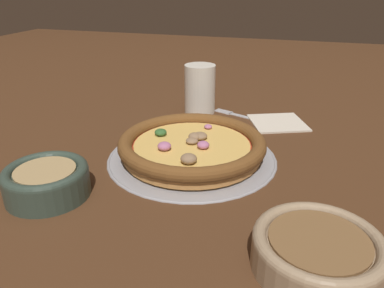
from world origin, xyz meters
TOP-DOWN VIEW (x-y plane):
  - ground_plane at (0.00, 0.00)m, footprint 3.00×3.00m
  - pizza_tray at (0.00, 0.00)m, footprint 0.32×0.32m
  - pizza at (-0.00, -0.00)m, footprint 0.28×0.28m
  - bowl_near at (-0.18, -0.19)m, footprint 0.13×0.13m
  - bowl_far at (0.22, -0.23)m, footprint 0.15×0.15m
  - drinking_cup at (-0.06, 0.26)m, footprint 0.08×0.08m
  - napkin at (0.14, 0.23)m, footprint 0.16×0.15m
  - fork at (0.04, 0.26)m, footprint 0.16×0.08m

SIDE VIEW (x-z plane):
  - ground_plane at x=0.00m, z-range 0.00..0.00m
  - fork at x=0.04m, z-range 0.00..0.00m
  - pizza_tray at x=0.00m, z-range 0.00..0.01m
  - napkin at x=0.14m, z-range 0.00..0.01m
  - bowl_far at x=0.22m, z-range 0.00..0.05m
  - pizza at x=0.00m, z-range 0.01..0.05m
  - bowl_near at x=-0.18m, z-range 0.00..0.05m
  - drinking_cup at x=-0.06m, z-range 0.00..0.12m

